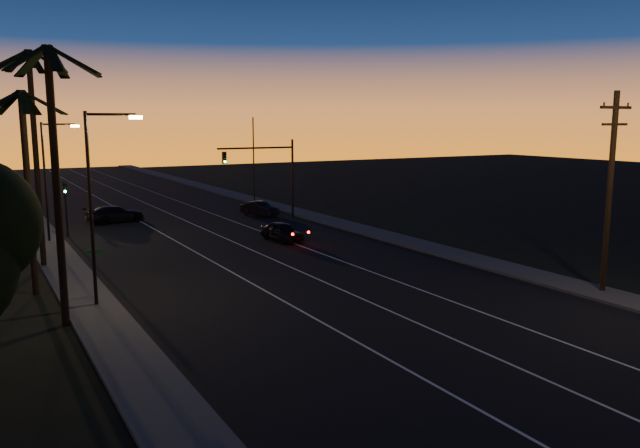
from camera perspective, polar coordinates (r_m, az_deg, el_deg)
road at (r=43.28m, az=-7.65°, el=-2.10°), size 20.00×170.00×0.01m
sidewalk_left at (r=40.54m, az=-22.51°, el=-3.41°), size 2.40×170.00×0.16m
sidewalk_right at (r=48.48m, az=4.70°, el=-0.73°), size 2.40×170.00×0.16m
lane_stripe_left at (r=42.27m, az=-11.43°, el=-2.46°), size 0.12×160.00×0.01m
lane_stripe_mid at (r=43.46m, az=-7.04°, el=-2.02°), size 0.12×160.00×0.01m
lane_stripe_right at (r=44.89m, az=-2.92°, el=-1.60°), size 0.12×160.00×0.01m
palm_near at (r=27.61m, az=-23.10°, el=5.58°), size 4.25×4.16×11.53m
palm_mid at (r=33.56m, az=-25.24°, el=4.57°), size 4.25×4.16×10.03m
palm_far at (r=39.56m, az=-24.64°, el=7.18°), size 4.25×4.16×12.53m
streetlight_left_near at (r=29.99m, az=-19.74°, el=2.66°), size 2.55×0.26×9.00m
streetlight_left_far at (r=47.78m, az=-23.51°, el=4.41°), size 2.55×0.26×8.50m
street_sign at (r=31.55m, az=-19.87°, el=-3.80°), size 0.70×0.06×2.60m
utility_pole at (r=33.70m, az=24.98°, el=3.00°), size 2.20×0.28×10.00m
signal_mast at (r=54.57m, az=-4.75°, el=5.37°), size 7.10×0.41×7.00m
signal_post at (r=50.09m, az=-22.25°, el=2.18°), size 0.28×0.37×4.20m
far_pole_left at (r=64.69m, az=-25.44°, el=4.87°), size 0.14×0.14×9.00m
far_pole_right at (r=67.09m, az=-6.09°, el=5.85°), size 0.14×0.14×9.00m
lead_car at (r=45.10m, az=-3.50°, el=-0.69°), size 2.10×4.58×1.35m
right_car at (r=57.29m, az=-5.52°, el=1.40°), size 2.67×4.17×1.30m
cross_car at (r=56.00m, az=-18.20°, el=0.87°), size 5.25×3.01×1.43m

